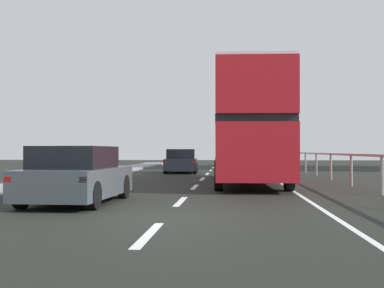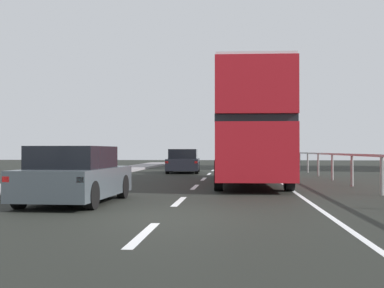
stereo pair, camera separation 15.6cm
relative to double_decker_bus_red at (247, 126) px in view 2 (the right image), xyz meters
The scene contains 6 objects.
ground_plane 11.00m from the double_decker_bus_red, 100.35° to the right, with size 74.08×120.00×0.10m, color black.
lane_paint_markings 2.97m from the double_decker_bus_red, 87.77° to the right, with size 3.44×46.00×0.01m.
bridge_side_railing 4.29m from the double_decker_bus_red, 22.66° to the right, with size 0.10×42.00×1.19m.
double_decker_bus_red is the anchor object (origin of this frame).
hatchback_car_near 9.57m from the double_decker_bus_red, 118.17° to the right, with size 1.98×4.23×1.41m.
sedan_car_ahead 9.98m from the double_decker_bus_red, 110.84° to the left, with size 1.99×4.38×1.39m.
Camera 2 is at (1.42, -10.26, 1.31)m, focal length 48.28 mm.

